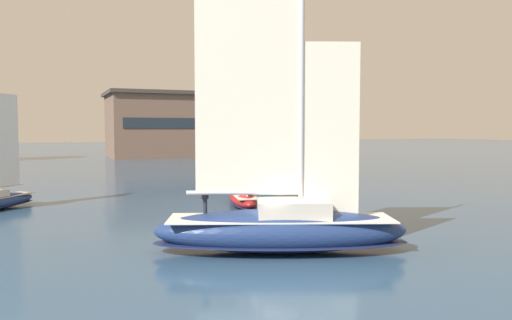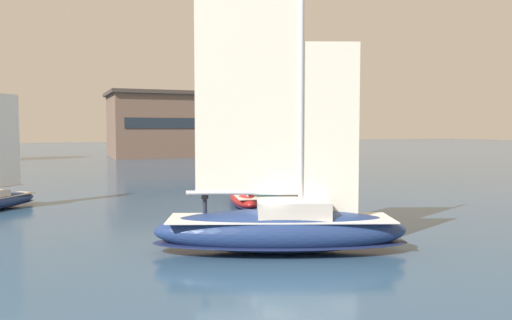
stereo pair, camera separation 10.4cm
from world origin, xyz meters
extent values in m
plane|color=#2D4C6B|center=(0.00, 0.00, 0.00)|extent=(400.00, 400.00, 0.00)
cube|color=brown|center=(17.08, 81.55, 6.20)|extent=(31.82, 16.21, 12.40)
cube|color=#1E2833|center=(17.08, 73.37, 6.82)|extent=(28.64, 0.10, 1.98)
cube|color=#423833|center=(17.08, 81.55, 12.75)|extent=(33.02, 17.41, 0.70)
cylinder|color=brown|center=(30.95, 73.74, 4.07)|extent=(0.65, 0.65, 8.14)
ellipsoid|color=#336B38|center=(30.95, 73.74, 10.60)|extent=(7.32, 7.32, 8.95)
ellipsoid|color=navy|center=(0.00, 0.00, 1.01)|extent=(12.28, 7.40, 2.02)
ellipsoid|color=#19234C|center=(0.00, 0.00, 0.45)|extent=(12.40, 7.48, 0.24)
cube|color=silver|center=(0.00, 0.00, 1.60)|extent=(10.76, 6.39, 0.06)
cube|color=beige|center=(0.55, -0.22, 2.04)|extent=(3.94, 3.38, 0.83)
cylinder|color=silver|center=(0.89, -0.34, 9.05)|extent=(0.24, 0.24, 14.85)
cylinder|color=silver|center=(-1.61, 0.62, 2.81)|extent=(5.06, 2.12, 0.20)
cube|color=silver|center=(-1.41, 0.55, 8.90)|extent=(4.60, 1.81, 12.18)
cube|color=silver|center=(2.20, -0.85, 5.71)|extent=(2.45, 0.97, 8.17)
cylinder|color=#232838|center=(-3.18, 1.66, 2.05)|extent=(0.26, 0.26, 0.85)
cylinder|color=#262628|center=(-3.18, 1.66, 2.80)|extent=(0.44, 0.44, 0.65)
sphere|color=tan|center=(-3.18, 1.66, 3.25)|extent=(0.24, 0.24, 0.24)
cylinder|color=silver|center=(-12.87, 19.56, 1.58)|extent=(2.03, 2.30, 0.11)
cube|color=white|center=(-12.95, 19.47, 4.95)|extent=(1.81, 2.07, 6.73)
ellipsoid|color=maroon|center=(3.33, 13.53, 0.55)|extent=(3.10, 6.71, 1.10)
ellipsoid|color=#19234C|center=(3.33, 13.53, 0.25)|extent=(3.13, 6.77, 0.13)
cube|color=beige|center=(3.33, 13.53, 0.88)|extent=(2.65, 5.89, 0.06)
cube|color=beige|center=(3.27, 13.22, 1.14)|extent=(1.61, 2.03, 0.45)
cylinder|color=silver|center=(3.23, 13.03, 4.96)|extent=(0.13, 0.13, 8.09)
cylinder|color=silver|center=(3.53, 14.45, 1.56)|extent=(0.70, 2.87, 0.11)
cube|color=white|center=(3.50, 14.34, 4.88)|extent=(0.58, 2.63, 6.63)
cube|color=white|center=(3.06, 12.23, 3.14)|extent=(0.31, 1.40, 4.45)
camera|label=1|loc=(-9.97, -20.92, 5.81)|focal=35.00mm
camera|label=2|loc=(-9.87, -20.96, 5.81)|focal=35.00mm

